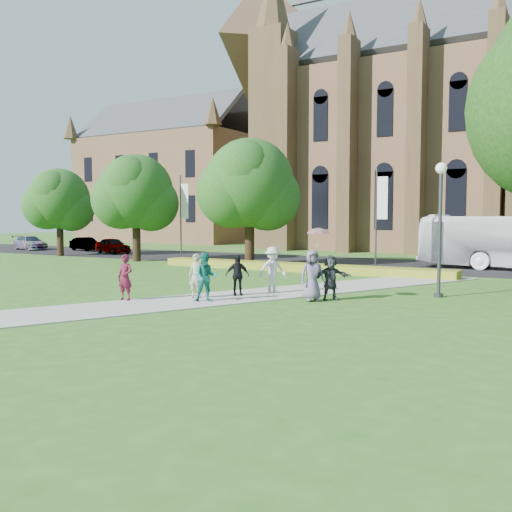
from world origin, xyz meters
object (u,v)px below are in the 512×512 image
Objects in this scene: car_0 at (113,246)px; car_1 at (86,244)px; car_2 at (30,243)px; streetlamp at (440,213)px; pedestrian_0 at (125,277)px.

car_0 reaches higher than car_1.
streetlamp is at bearing -93.80° from car_2.
car_2 is at bearing 140.69° from pedestrian_0.
car_2 is at bearing 162.67° from streetlamp.
pedestrian_0 is at bearing -144.44° from streetlamp.
car_0 is 5.05m from car_1.
car_1 is 0.83× the size of car_2.
car_0 is 10.64m from car_2.
car_2 is (-5.82, -1.51, 0.04)m from car_1.
car_0 is 1.05× the size of car_1.
streetlamp is 1.17× the size of car_2.
streetlamp reaches higher than car_0.
car_0 is 0.87× the size of car_2.
pedestrian_0 reaches higher than car_1.
car_1 is (-4.82, 1.50, -0.05)m from car_0.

